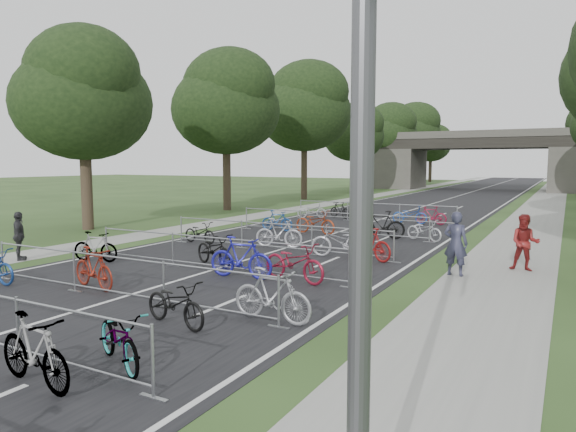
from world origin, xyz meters
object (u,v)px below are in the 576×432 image
Objects in this scene: lamppost at (368,36)px; pedestrian_c at (19,236)px; pedestrian_b at (525,243)px; pedestrian_a at (456,244)px; overpass_bridge at (480,161)px.

lamppost is 4.88× the size of pedestrian_c.
pedestrian_c is at bearing -157.53° from pedestrian_b.
pedestrian_a reaches higher than pedestrian_b.
overpass_bridge is 63.55m from lamppost.
pedestrian_b is at bearing -131.88° from pedestrian_a.
lamppost is at bearing -82.47° from overpass_bridge.
lamppost is at bearing 101.20° from pedestrian_a.
pedestrian_a is at bearing -82.41° from overpass_bridge.
overpass_bridge reaches higher than pedestrian_a.
overpass_bridge reaches higher than pedestrian_b.
pedestrian_c is at bearing 23.14° from pedestrian_a.
lamppost reaches higher than pedestrian_c.
pedestrian_a is at bearing -136.11° from pedestrian_b.
overpass_bridge is 17.60× the size of pedestrian_b.
lamppost is 14.06m from pedestrian_b.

